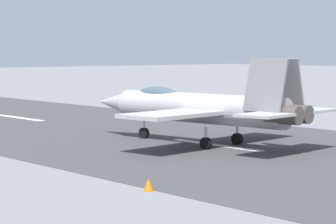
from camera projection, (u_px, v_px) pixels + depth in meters
ground_plane at (214, 145)px, 48.84m from camera, size 400.00×400.00×0.00m
runway_strip at (214, 145)px, 48.83m from camera, size 240.00×26.00×0.02m
fighter_jet at (199, 107)px, 48.85m from camera, size 17.97×14.25×5.64m
crew_person at (183, 111)px, 66.31m from camera, size 0.69×0.36×1.61m
marker_cone_near at (148, 185)px, 32.86m from camera, size 0.44×0.44×0.55m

